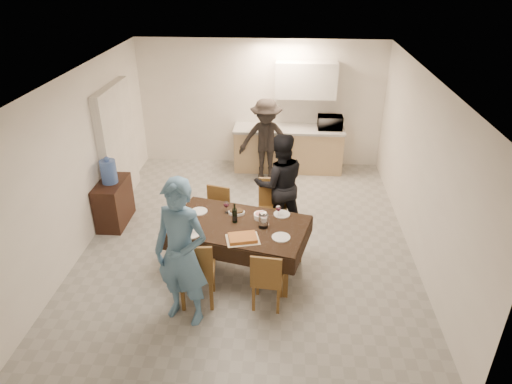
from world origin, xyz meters
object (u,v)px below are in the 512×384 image
at_px(dining_table, 238,226).
at_px(microwave, 330,122).
at_px(savoury_tart, 243,238).
at_px(person_kitchen, 266,140).
at_px(console, 114,203).
at_px(water_jug, 109,172).
at_px(water_pitcher, 263,221).
at_px(wine_bottle, 235,213).
at_px(person_far, 280,184).
at_px(person_near, 182,254).

xyz_separation_m(dining_table, microwave, (1.50, 3.46, 0.35)).
relative_size(savoury_tart, person_kitchen, 0.26).
distance_m(dining_table, savoury_tart, 0.40).
xyz_separation_m(console, person_kitchen, (2.44, 1.91, 0.44)).
bearing_deg(water_jug, water_pitcher, -24.21).
xyz_separation_m(console, water_pitcher, (2.55, -1.15, 0.45)).
bearing_deg(wine_bottle, person_kitchen, 84.45).
height_order(water_jug, water_pitcher, water_jug).
bearing_deg(water_pitcher, dining_table, 171.87).
bearing_deg(water_jug, wine_bottle, -25.96).
distance_m(console, water_jug, 0.57).
bearing_deg(savoury_tart, wine_bottle, 109.23).
relative_size(water_jug, wine_bottle, 1.31).
bearing_deg(person_far, savoury_tart, 60.25).
height_order(water_pitcher, person_far, person_far).
relative_size(person_far, person_kitchen, 1.03).
distance_m(water_jug, savoury_tart, 2.74).
distance_m(wine_bottle, person_near, 1.21).
height_order(wine_bottle, person_near, person_near).
distance_m(wine_bottle, person_kitchen, 2.97).
distance_m(microwave, person_kitchen, 1.36).
height_order(microwave, person_kitchen, person_kitchen).
bearing_deg(wine_bottle, savoury_tart, -70.77).
distance_m(console, person_far, 2.79).
bearing_deg(water_jug, console, -90.00).
relative_size(savoury_tart, microwave, 0.87).
bearing_deg(microwave, dining_table, 66.51).
xyz_separation_m(wine_bottle, person_far, (0.60, 1.00, -0.04)).
xyz_separation_m(console, savoury_tart, (2.30, -1.48, 0.38)).
height_order(dining_table, person_kitchen, person_kitchen).
relative_size(water_jug, microwave, 0.78).
distance_m(water_pitcher, person_far, 1.12).
bearing_deg(wine_bottle, dining_table, -45.00).
bearing_deg(person_kitchen, microwave, 19.59).
bearing_deg(water_pitcher, person_kitchen, 92.11).
relative_size(dining_table, savoury_tart, 4.89).
bearing_deg(microwave, console, 32.53).
bearing_deg(person_near, dining_table, 80.88).
bearing_deg(person_far, person_near, 50.08).
bearing_deg(person_kitchen, console, -141.89).
relative_size(console, wine_bottle, 2.80).
bearing_deg(person_far, microwave, -123.86).
distance_m(person_far, person_kitchen, 1.98).
xyz_separation_m(water_jug, savoury_tart, (2.30, -1.48, -0.19)).
bearing_deg(dining_table, console, 167.51).
xyz_separation_m(savoury_tart, person_far, (0.45, 1.43, 0.08)).
relative_size(wine_bottle, person_far, 0.17).
height_order(savoury_tart, person_near, person_near).
xyz_separation_m(water_jug, wine_bottle, (2.15, -1.05, -0.07)).
bearing_deg(console, microwave, 32.53).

